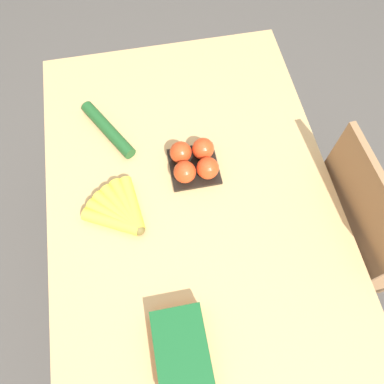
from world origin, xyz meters
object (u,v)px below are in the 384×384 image
(banana_bunch, at_px, (121,212))
(cucumber_near, at_px, (108,129))
(carrot_bag, at_px, (182,350))
(tomato_pack, at_px, (194,161))
(chair, at_px, (356,232))

(banana_bunch, height_order, cucumber_near, cucumber_near)
(banana_bunch, height_order, carrot_bag, carrot_bag)
(tomato_pack, xyz_separation_m, carrot_bag, (0.52, -0.13, -0.00))
(tomato_pack, distance_m, carrot_bag, 0.54)
(chair, height_order, carrot_bag, chair)
(banana_bunch, distance_m, tomato_pack, 0.27)
(chair, xyz_separation_m, tomato_pack, (-0.23, -0.57, 0.31))
(cucumber_near, bearing_deg, banana_bunch, 2.03)
(cucumber_near, bearing_deg, carrot_bag, 9.71)
(chair, bearing_deg, cucumber_near, 59.22)
(chair, relative_size, banana_bunch, 5.05)
(chair, distance_m, tomato_pack, 0.69)
(banana_bunch, xyz_separation_m, cucumber_near, (-0.30, -0.01, 0.00))
(carrot_bag, distance_m, cucumber_near, 0.71)
(chair, xyz_separation_m, banana_bunch, (-0.11, -0.81, 0.29))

